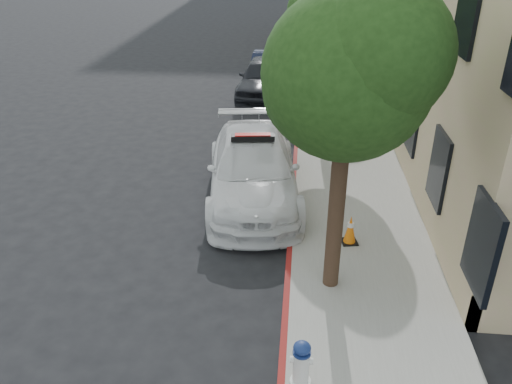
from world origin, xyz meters
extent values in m
plane|color=black|center=(0.00, 0.00, 0.00)|extent=(120.00, 120.00, 0.00)
cube|color=gray|center=(3.60, 10.00, 0.07)|extent=(3.20, 50.00, 0.15)
cube|color=maroon|center=(2.06, 10.00, 0.07)|extent=(0.12, 50.00, 0.15)
cylinder|color=black|center=(2.90, -2.00, 1.80)|extent=(0.30, 0.30, 3.30)
sphere|color=#1B3912|center=(2.90, -2.00, 4.25)|extent=(2.80, 2.80, 2.80)
sphere|color=#1B3912|center=(3.30, -2.30, 4.65)|extent=(2.24, 2.24, 2.24)
sphere|color=#1B3912|center=(2.55, -1.70, 3.95)|extent=(2.10, 2.10, 2.10)
cylinder|color=black|center=(2.90, 6.00, 1.74)|extent=(0.30, 0.30, 3.19)
sphere|color=#1B3912|center=(2.90, 6.00, 4.14)|extent=(2.60, 2.60, 2.60)
sphere|color=#1B3912|center=(3.30, 5.70, 4.54)|extent=(2.08, 2.08, 2.08)
sphere|color=#1B3912|center=(2.55, 6.30, 3.84)|extent=(1.95, 1.95, 1.95)
cylinder|color=black|center=(2.90, 14.00, 1.86)|extent=(0.30, 0.30, 3.41)
imported|color=white|center=(0.99, 1.75, 0.82)|extent=(3.01, 5.90, 1.64)
cube|color=black|center=(0.99, 1.75, 1.70)|extent=(1.13, 0.42, 0.14)
cube|color=#A50A07|center=(0.99, 1.75, 1.76)|extent=(0.92, 0.33, 0.06)
imported|color=black|center=(0.52, 11.24, 0.83)|extent=(2.27, 4.98, 1.65)
imported|color=black|center=(0.39, 14.22, 0.63)|extent=(1.53, 3.91, 1.27)
cylinder|color=silver|center=(2.35, -4.59, 0.20)|extent=(0.32, 0.32, 0.10)
cylinder|color=silver|center=(2.35, -4.59, 0.53)|extent=(0.24, 0.24, 0.56)
ellipsoid|color=navy|center=(2.35, -4.59, 0.90)|extent=(0.26, 0.26, 0.18)
cylinder|color=silver|center=(2.35, -4.59, 0.66)|extent=(0.35, 0.11, 0.10)
cylinder|color=silver|center=(2.35, -4.59, 0.66)|extent=(0.11, 0.18, 0.10)
cube|color=black|center=(3.37, -0.49, 0.16)|extent=(0.41, 0.41, 0.03)
cone|color=orange|center=(3.37, -0.49, 0.50)|extent=(0.27, 0.27, 0.64)
cylinder|color=white|center=(3.37, -0.49, 0.60)|extent=(0.14, 0.14, 0.10)
camera|label=1|loc=(2.20, -10.03, 6.21)|focal=35.00mm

